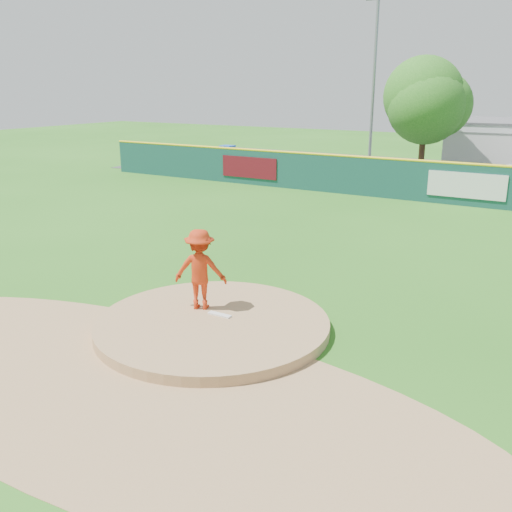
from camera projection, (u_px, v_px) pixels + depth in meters
The scene contains 11 objects.
ground at pixel (213, 329), 13.46m from camera, with size 120.00×120.00×0.00m, color #286B19.
pitchers_mound at pixel (213, 329), 13.46m from camera, with size 5.50×5.50×0.50m, color #9E774C.
pitching_rubber at pixel (220, 315), 13.63m from camera, with size 0.60×0.15×0.04m, color white.
infield_dirt_arc at pixel (123, 384), 10.99m from camera, with size 15.40×15.40×0.01m, color #9E774C.
parking_lot at pixel (460, 177), 35.67m from camera, with size 44.00×16.00×0.02m, color #38383A.
pitcher at pixel (200, 269), 13.85m from camera, with size 1.29×0.74×1.99m, color red.
fence_banners at pixel (347, 176), 29.85m from camera, with size 15.65×0.04×1.20m.
playground_slide at pixel (227, 155), 41.00m from camera, with size 0.90×2.55×1.40m.
outfield_fence at pixel (423, 180), 27.96m from camera, with size 40.00×0.14×2.07m.
deciduous_tree at pixel (426, 103), 33.70m from camera, with size 5.60×5.60×7.36m.
light_pole_left at pixel (374, 77), 36.88m from camera, with size 1.75×0.25×11.00m.
Camera 1 is at (7.23, -10.12, 5.53)m, focal length 40.00 mm.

